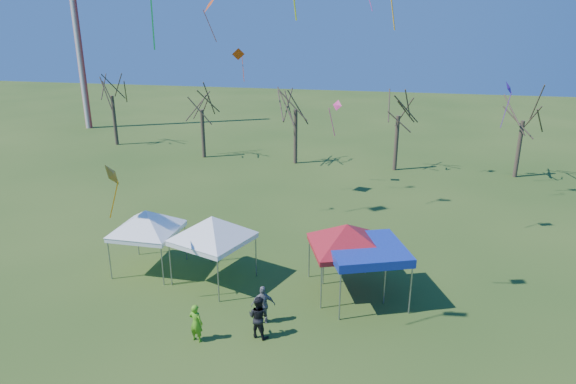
% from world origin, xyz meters
% --- Properties ---
extents(ground, '(140.00, 140.00, 0.00)m').
position_xyz_m(ground, '(0.00, 0.00, 0.00)').
color(ground, '#2B4917').
rests_on(ground, ground).
extents(radio_mast, '(0.70, 0.70, 25.00)m').
position_xyz_m(radio_mast, '(-28.00, 34.00, 12.50)').
color(radio_mast, silver).
rests_on(radio_mast, ground).
extents(tree_0, '(3.83, 3.83, 8.44)m').
position_xyz_m(tree_0, '(-20.85, 27.38, 6.49)').
color(tree_0, '#3D2D21').
rests_on(tree_0, ground).
extents(tree_1, '(3.42, 3.42, 7.54)m').
position_xyz_m(tree_1, '(-10.77, 24.65, 5.79)').
color(tree_1, '#3D2D21').
rests_on(tree_1, ground).
extents(tree_2, '(3.71, 3.71, 8.18)m').
position_xyz_m(tree_2, '(-2.37, 24.38, 6.29)').
color(tree_2, '#3D2D21').
rests_on(tree_2, ground).
extents(tree_3, '(3.59, 3.59, 7.91)m').
position_xyz_m(tree_3, '(6.03, 24.04, 6.08)').
color(tree_3, '#3D2D21').
rests_on(tree_3, ground).
extents(tree_4, '(3.58, 3.58, 7.89)m').
position_xyz_m(tree_4, '(15.36, 24.00, 6.06)').
color(tree_4, '#3D2D21').
rests_on(tree_4, ground).
extents(tent_white_west, '(4.13, 4.13, 3.64)m').
position_xyz_m(tent_white_west, '(-5.82, 3.78, 2.94)').
color(tent_white_west, gray).
rests_on(tent_white_west, ground).
extents(tent_white_mid, '(4.08, 4.08, 3.83)m').
position_xyz_m(tent_white_mid, '(-2.27, 3.33, 3.09)').
color(tent_white_mid, gray).
rests_on(tent_white_mid, ground).
extents(tent_red, '(4.05, 4.05, 3.80)m').
position_xyz_m(tent_red, '(3.95, 3.70, 3.07)').
color(tent_red, gray).
rests_on(tent_red, ground).
extents(tent_blue, '(4.24, 4.24, 2.58)m').
position_xyz_m(tent_blue, '(4.87, 3.12, 2.37)').
color(tent_blue, gray).
rests_on(tent_blue, ground).
extents(person_dark, '(1.00, 0.87, 1.76)m').
position_xyz_m(person_dark, '(0.97, -0.66, 0.88)').
color(person_dark, black).
rests_on(person_dark, ground).
extents(person_green, '(0.65, 0.51, 1.59)m').
position_xyz_m(person_green, '(-1.33, -1.43, 0.80)').
color(person_green, '#56A81A').
rests_on(person_green, ground).
extents(person_grey, '(1.05, 0.64, 1.68)m').
position_xyz_m(person_grey, '(0.92, 0.31, 0.84)').
color(person_grey, slate).
rests_on(person_grey, ground).
extents(kite_11, '(1.36, 1.55, 2.77)m').
position_xyz_m(kite_11, '(-5.69, 13.84, 12.71)').
color(kite_11, '#D9420B').
rests_on(kite_11, ground).
extents(kite_22, '(1.00, 0.91, 2.77)m').
position_xyz_m(kite_22, '(1.63, 19.09, 5.89)').
color(kite_22, '#E33280').
rests_on(kite_22, ground).
extents(kite_1, '(0.80, 1.11, 2.26)m').
position_xyz_m(kite_1, '(-5.34, 0.51, 5.97)').
color(kite_1, orange).
rests_on(kite_1, ground).
extents(kite_12, '(0.92, 1.21, 3.36)m').
position_xyz_m(kite_12, '(13.60, 21.74, 7.14)').
color(kite_12, '#6E18AC').
rests_on(kite_12, ground).
extents(kite_13, '(1.11, 0.92, 2.63)m').
position_xyz_m(kite_13, '(-6.72, 22.82, 9.13)').
color(kite_13, '#E5400C').
rests_on(kite_13, ground).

